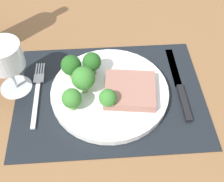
% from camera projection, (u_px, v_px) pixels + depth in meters
% --- Properties ---
extents(ground_plane, '(1.40, 1.10, 0.03)m').
position_uv_depth(ground_plane, '(110.00, 99.00, 0.69)').
color(ground_plane, brown).
extents(placemat, '(0.43, 0.32, 0.00)m').
position_uv_depth(placemat, '(110.00, 94.00, 0.67)').
color(placemat, black).
rests_on(placemat, ground_plane).
extents(plate, '(0.27, 0.27, 0.02)m').
position_uv_depth(plate, '(110.00, 92.00, 0.67)').
color(plate, white).
rests_on(plate, placemat).
extents(steak, '(0.12, 0.12, 0.02)m').
position_uv_depth(steak, '(130.00, 90.00, 0.65)').
color(steak, '#9E6B5B').
rests_on(steak, plate).
extents(broccoli_center, '(0.05, 0.05, 0.06)m').
position_uv_depth(broccoli_center, '(71.00, 65.00, 0.66)').
color(broccoli_center, '#5B8942').
rests_on(broccoli_center, plate).
extents(broccoli_back_left, '(0.04, 0.04, 0.05)m').
position_uv_depth(broccoli_back_left, '(72.00, 99.00, 0.60)').
color(broccoli_back_left, '#6B994C').
rests_on(broccoli_back_left, plate).
extents(broccoli_near_fork, '(0.04, 0.04, 0.05)m').
position_uv_depth(broccoli_near_fork, '(108.00, 98.00, 0.61)').
color(broccoli_near_fork, '#5B8942').
rests_on(broccoli_near_fork, plate).
extents(broccoli_front_edge, '(0.04, 0.04, 0.06)m').
position_uv_depth(broccoli_front_edge, '(92.00, 62.00, 0.66)').
color(broccoli_front_edge, '#5B8942').
rests_on(broccoli_front_edge, plate).
extents(broccoli_near_steak, '(0.05, 0.05, 0.07)m').
position_uv_depth(broccoli_near_steak, '(83.00, 80.00, 0.62)').
color(broccoli_near_steak, '#6B994C').
rests_on(broccoli_near_steak, plate).
extents(fork, '(0.02, 0.19, 0.01)m').
position_uv_depth(fork, '(37.00, 92.00, 0.67)').
color(fork, silver).
rests_on(fork, placemat).
extents(knife, '(0.02, 0.23, 0.01)m').
position_uv_depth(knife, '(180.00, 88.00, 0.68)').
color(knife, black).
rests_on(knife, placemat).
extents(wine_glass, '(0.08, 0.08, 0.13)m').
position_uv_depth(wine_glass, '(5.00, 58.00, 0.61)').
color(wine_glass, silver).
rests_on(wine_glass, ground_plane).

